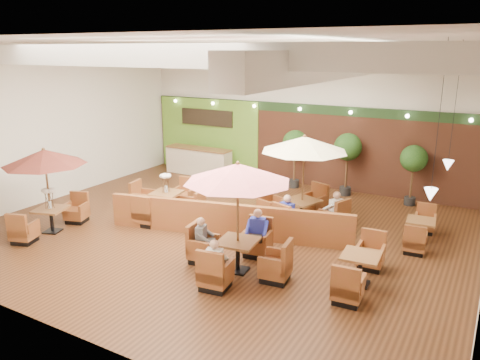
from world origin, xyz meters
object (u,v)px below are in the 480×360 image
Objects in this scene: table_1 at (238,198)px; table_2 at (304,165)px; topiary_0 at (295,145)px; booth_divider at (227,220)px; diner_0 at (215,259)px; topiary_2 at (414,161)px; table_4 at (360,270)px; diner_4 at (335,207)px; table_3 at (167,203)px; table_5 at (420,231)px; diner_2 at (203,235)px; diner_3 at (288,211)px; diner_1 at (257,228)px; service_counter at (199,161)px; table_0 at (46,169)px; topiary_1 at (348,149)px.

table_2 is (0.15, 3.69, 0.04)m from table_1.
table_1 is at bearing -77.05° from topiary_0.
booth_divider is 9.63× the size of diner_0.
topiary_2 is at bearing 0.00° from topiary_0.
booth_divider is 2.86× the size of table_4.
table_2 reaches higher than topiary_2.
diner_0 is at bearing -167.17° from diner_4.
table_3 reaches higher than booth_divider.
diner_2 is (-4.59, -4.09, 0.41)m from table_5.
diner_4 is (1.20, 4.71, 0.02)m from diner_0.
table_1 is at bearing -39.22° from table_3.
diner_2 is at bearing -92.35° from booth_divider.
table_4 is at bearing -123.97° from diner_4.
booth_divider is at bearing 120.64° from table_1.
table_3 is 1.09× the size of table_4.
table_5 is 6.38m from topiary_0.
diner_3 reaches higher than diner_0.
table_3 is 1.22× the size of topiary_0.
diner_0 is 2.04m from diner_1.
topiary_2 is at bearing 137.04° from diner_2.
table_2 is 4.21m from table_4.
diner_3 is at bearing -118.19° from topiary_2.
diner_1 is at bearing -177.02° from diner_4.
table_3 is 4.24m from diner_1.
table_1 is 3.37× the size of diner_1.
service_counter is 1.02× the size of table_2.
table_5 is at bearing 39.64° from diner_0.
table_4 is (8.90, 1.34, -1.58)m from table_0.
table_3 is at bearing 34.94° from table_0.
booth_divider is at bearing 101.00° from diner_0.
diner_1 is (1.70, -6.38, -0.93)m from topiary_0.
service_counter reaches higher than booth_divider.
table_0 reaches higher than topiary_2.
diner_0 is (1.38, -2.77, 0.24)m from booth_divider.
table_1 reaches higher than table_0.
table_3 is 3.76× the size of diner_2.
table_3 is (-4.17, -1.38, -1.48)m from table_2.
topiary_1 is (-3.20, 3.31, 1.42)m from table_5.
table_1 is at bearing -73.31° from table_2.
table_1 is 2.88m from diner_3.
table_1 is (1.38, -1.75, 1.38)m from booth_divider.
table_3 is 5.41m from diner_4.
diner_3 is (6.27, -4.55, 0.18)m from service_counter.
diner_0 is at bearing -92.57° from topiary_1.
table_0 is 0.95× the size of table_1.
diner_3 is at bearing 16.55° from booth_divider.
diner_4 is (-1.59, 2.88, 0.40)m from table_4.
table_3 reaches higher than table_4.
diner_4 is (1.20, 3.69, -1.12)m from table_1.
table_4 is at bearing 85.76° from diner_2.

